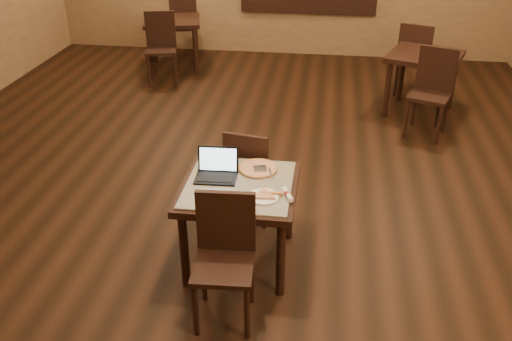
# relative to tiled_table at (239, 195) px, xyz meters

# --- Properties ---
(ground) EXTENTS (10.00, 10.00, 0.00)m
(ground) POSITION_rel_tiled_table_xyz_m (-0.29, 0.99, -0.66)
(ground) COLOR black
(ground) RESTS_ON ground
(tiled_table) EXTENTS (0.92, 0.92, 0.76)m
(tiled_table) POSITION_rel_tiled_table_xyz_m (0.00, 0.00, 0.00)
(tiled_table) COLOR black
(tiled_table) RESTS_ON ground
(chair_main_near) EXTENTS (0.45, 0.45, 0.99)m
(chair_main_near) POSITION_rel_tiled_table_xyz_m (-0.01, -0.61, -0.10)
(chair_main_near) COLOR black
(chair_main_near) RESTS_ON ground
(chair_main_far) EXTENTS (0.47, 0.47, 0.95)m
(chair_main_far) POSITION_rel_tiled_table_xyz_m (-0.01, 0.62, -0.13)
(chair_main_far) COLOR black
(chair_main_far) RESTS_ON ground
(laptop) EXTENTS (0.34, 0.27, 0.23)m
(laptop) POSITION_rel_tiled_table_xyz_m (-0.20, 0.10, 0.16)
(laptop) COLOR black
(laptop) RESTS_ON tiled_table
(plate) EXTENTS (0.24, 0.24, 0.01)m
(plate) POSITION_rel_tiled_table_xyz_m (0.22, -0.18, 0.11)
(plate) COLOR white
(plate) RESTS_ON tiled_table
(pizza_slice) EXTENTS (0.23, 0.23, 0.02)m
(pizza_slice) POSITION_rel_tiled_table_xyz_m (0.22, -0.18, 0.13)
(pizza_slice) COLOR beige
(pizza_slice) RESTS_ON plate
(pizza_pan) EXTENTS (0.33, 0.33, 0.01)m
(pizza_pan) POSITION_rel_tiled_table_xyz_m (0.12, 0.24, 0.11)
(pizza_pan) COLOR silver
(pizza_pan) RESTS_ON tiled_table
(pizza_whole) EXTENTS (0.32, 0.32, 0.02)m
(pizza_whole) POSITION_rel_tiled_table_xyz_m (0.12, 0.24, 0.12)
(pizza_whole) COLOR beige
(pizza_whole) RESTS_ON pizza_pan
(spatula) EXTENTS (0.17, 0.28, 0.01)m
(spatula) POSITION_rel_tiled_table_xyz_m (0.14, 0.22, 0.13)
(spatula) COLOR silver
(spatula) RESTS_ON pizza_whole
(napkin_roll) EXTENTS (0.11, 0.18, 0.04)m
(napkin_roll) POSITION_rel_tiled_table_xyz_m (0.40, -0.14, 0.12)
(napkin_roll) COLOR white
(napkin_roll) RESTS_ON tiled_table
(other_table_a) EXTENTS (1.14, 1.14, 0.83)m
(other_table_a) POSITION_rel_tiled_table_xyz_m (1.89, 3.52, 0.03)
(other_table_a) COLOR black
(other_table_a) RESTS_ON ground
(other_table_a_chair_near) EXTENTS (0.60, 0.60, 1.07)m
(other_table_a_chair_near) POSITION_rel_tiled_table_xyz_m (1.92, 2.89, -0.05)
(other_table_a_chair_near) COLOR black
(other_table_a_chair_near) RESTS_ON ground
(other_table_a_chair_far) EXTENTS (0.60, 0.60, 1.07)m
(other_table_a_chair_far) POSITION_rel_tiled_table_xyz_m (1.86, 4.15, -0.05)
(other_table_a_chair_far) COLOR black
(other_table_a_chair_far) RESTS_ON ground
(other_table_b) EXTENTS (1.05, 1.05, 0.82)m
(other_table_b) POSITION_rel_tiled_table_xyz_m (-1.92, 4.90, 0.02)
(other_table_b) COLOR black
(other_table_b) RESTS_ON ground
(other_table_b_chair_near) EXTENTS (0.55, 0.55, 1.06)m
(other_table_b_chair_near) POSITION_rel_tiled_table_xyz_m (-1.94, 4.28, -0.06)
(other_table_b_chair_near) COLOR black
(other_table_b_chair_near) RESTS_ON ground
(other_table_b_chair_far) EXTENTS (0.55, 0.55, 1.06)m
(other_table_b_chair_far) POSITION_rel_tiled_table_xyz_m (-1.90, 5.52, -0.06)
(other_table_b_chair_far) COLOR black
(other_table_b_chair_far) RESTS_ON ground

